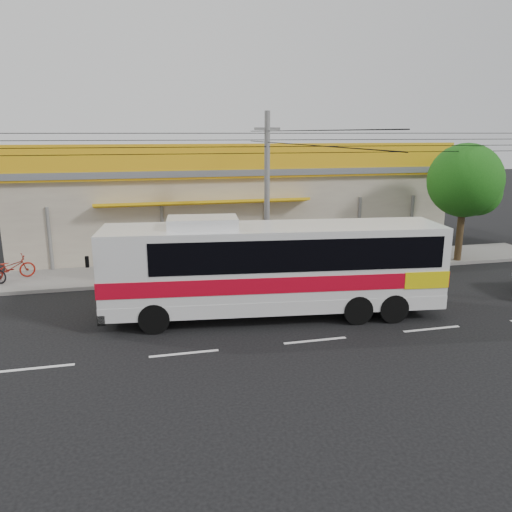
{
  "coord_description": "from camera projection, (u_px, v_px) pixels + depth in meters",
  "views": [
    {
      "loc": [
        -5.06,
        -15.9,
        6.2
      ],
      "look_at": [
        -0.8,
        2.0,
        1.64
      ],
      "focal_mm": 35.0,
      "sensor_mm": 36.0,
      "label": 1
    }
  ],
  "objects": [
    {
      "name": "coach_bus",
      "position": [
        279.0,
        263.0,
        16.93
      ],
      "size": [
        11.62,
        3.7,
        3.52
      ],
      "rotation": [
        0.0,
        0.0,
        -0.11
      ],
      "color": "silver",
      "rests_on": "ground"
    },
    {
      "name": "ground",
      "position": [
        291.0,
        313.0,
        17.64
      ],
      "size": [
        120.0,
        120.0,
        0.0
      ],
      "primitive_type": "plane",
      "color": "black",
      "rests_on": "ground"
    },
    {
      "name": "sidewalk",
      "position": [
        253.0,
        267.0,
        23.29
      ],
      "size": [
        30.0,
        3.2,
        0.15
      ],
      "primitive_type": "cube",
      "color": "slate",
      "rests_on": "ground"
    },
    {
      "name": "tree_near",
      "position": [
        468.0,
        183.0,
        23.46
      ],
      "size": [
        3.47,
        3.47,
        5.75
      ],
      "color": "#342414",
      "rests_on": "ground"
    },
    {
      "name": "utility_pole",
      "position": [
        267.0,
        142.0,
        20.25
      ],
      "size": [
        34.0,
        14.0,
        7.06
      ],
      "color": "#62625F",
      "rests_on": "ground"
    },
    {
      "name": "motorbike_red",
      "position": [
        11.0,
        268.0,
        21.04
      ],
      "size": [
        2.04,
        1.37,
        1.02
      ],
      "primitive_type": "imported",
      "rotation": [
        0.0,
        0.0,
        1.97
      ],
      "color": "maroon",
      "rests_on": "sidewalk"
    },
    {
      "name": "storefront_building",
      "position": [
        230.0,
        204.0,
        27.98
      ],
      "size": [
        22.6,
        9.2,
        5.7
      ],
      "color": "#A59885",
      "rests_on": "ground"
    },
    {
      "name": "lane_markings",
      "position": [
        315.0,
        341.0,
        15.28
      ],
      "size": [
        50.0,
        0.12,
        0.01
      ],
      "primitive_type": null,
      "color": "silver",
      "rests_on": "ground"
    }
  ]
}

